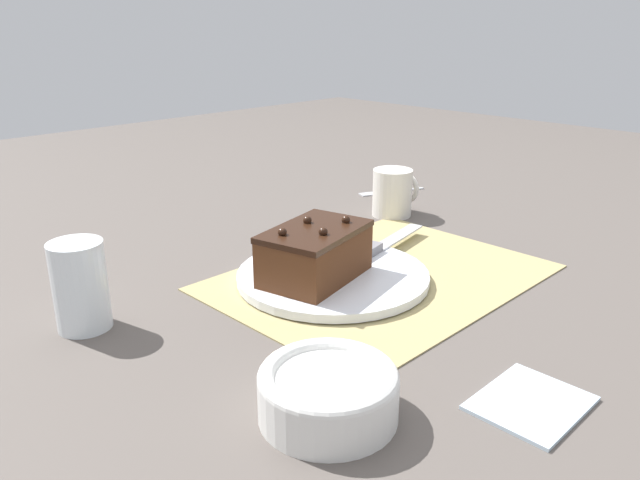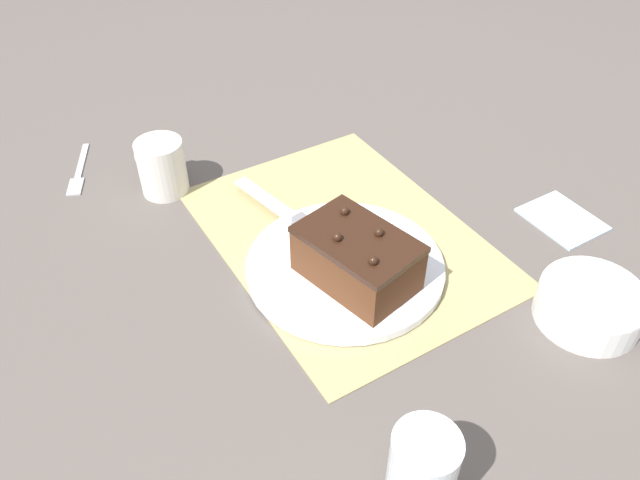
{
  "view_description": "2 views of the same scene",
  "coord_description": "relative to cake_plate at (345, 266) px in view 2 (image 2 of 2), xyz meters",
  "views": [
    {
      "loc": [
        -0.64,
        -0.52,
        0.35
      ],
      "look_at": [
        -0.07,
        0.06,
        0.06
      ],
      "focal_mm": 35.0,
      "sensor_mm": 36.0,
      "label": 1
    },
    {
      "loc": [
        -0.57,
        0.39,
        0.59
      ],
      "look_at": [
        -0.05,
        0.07,
        0.07
      ],
      "focal_mm": 35.0,
      "sensor_mm": 36.0,
      "label": 2
    }
  ],
  "objects": [
    {
      "name": "serving_knife",
      "position": [
        0.11,
        0.01,
        0.01
      ],
      "size": [
        0.2,
        0.06,
        0.01
      ],
      "rotation": [
        0.0,
        0.0,
        4.91
      ],
      "color": "slate",
      "rests_on": "cake_plate"
    },
    {
      "name": "placemat_woven",
      "position": [
        0.06,
        -0.04,
        -0.01
      ],
      "size": [
        0.46,
        0.34,
        0.0
      ],
      "primitive_type": "cube",
      "color": "tan",
      "rests_on": "ground_plane"
    },
    {
      "name": "ground_plane",
      "position": [
        0.06,
        -0.04,
        -0.01
      ],
      "size": [
        3.0,
        3.0,
        0.0
      ],
      "primitive_type": "plane",
      "color": "#544C47"
    },
    {
      "name": "dessert_fork",
      "position": [
        0.42,
        0.25,
        -0.01
      ],
      "size": [
        0.14,
        0.07,
        0.01
      ],
      "rotation": [
        0.0,
        0.0,
        1.17
      ],
      "color": "#B7BABF",
      "rests_on": "ground_plane"
    },
    {
      "name": "cake_plate",
      "position": [
        0.0,
        0.0,
        0.0
      ],
      "size": [
        0.27,
        0.27,
        0.01
      ],
      "color": "white",
      "rests_on": "placemat_woven"
    },
    {
      "name": "small_bowl",
      "position": [
        -0.23,
        -0.21,
        0.02
      ],
      "size": [
        0.13,
        0.13,
        0.05
      ],
      "color": "white",
      "rests_on": "ground_plane"
    },
    {
      "name": "folded_napkin",
      "position": [
        -0.08,
        -0.34,
        -0.01
      ],
      "size": [
        0.11,
        0.09,
        0.01
      ],
      "primitive_type": "cube",
      "color": "silver",
      "rests_on": "ground_plane"
    },
    {
      "name": "drinking_glass",
      "position": [
        -0.31,
        0.12,
        0.04
      ],
      "size": [
        0.06,
        0.06,
        0.11
      ],
      "color": "white",
      "rests_on": "ground_plane"
    },
    {
      "name": "coffee_mug",
      "position": [
        0.31,
        0.14,
        0.03
      ],
      "size": [
        0.08,
        0.07,
        0.09
      ],
      "color": "silver",
      "rests_on": "ground_plane"
    },
    {
      "name": "chocolate_cake",
      "position": [
        -0.03,
        0.0,
        0.04
      ],
      "size": [
        0.17,
        0.13,
        0.08
      ],
      "rotation": [
        0.0,
        0.0,
        0.23
      ],
      "color": "#512D19",
      "rests_on": "cake_plate"
    }
  ]
}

